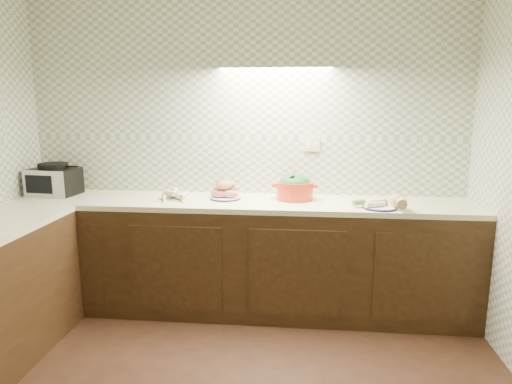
# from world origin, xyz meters

# --- Properties ---
(room) EXTENTS (3.60, 3.60, 2.60)m
(room) POSITION_xyz_m (0.00, 0.00, 1.63)
(room) COLOR black
(room) RESTS_ON ground
(counter) EXTENTS (3.60, 3.60, 0.90)m
(counter) POSITION_xyz_m (-0.68, 0.68, 0.45)
(counter) COLOR black
(counter) RESTS_ON ground
(toaster_oven) EXTENTS (0.40, 0.32, 0.26)m
(toaster_oven) POSITION_xyz_m (-1.56, 1.57, 1.02)
(toaster_oven) COLOR black
(toaster_oven) RESTS_ON counter
(parsnip_pile) EXTENTS (0.40, 0.36, 0.08)m
(parsnip_pile) POSITION_xyz_m (-0.44, 1.40, 0.94)
(parsnip_pile) COLOR beige
(parsnip_pile) RESTS_ON counter
(sweet_potato_plate) EXTENTS (0.24, 0.24, 0.15)m
(sweet_potato_plate) POSITION_xyz_m (-0.12, 1.54, 0.96)
(sweet_potato_plate) COLOR #13173A
(sweet_potato_plate) RESTS_ON counter
(onion_bowl) EXTENTS (0.16, 0.16, 0.12)m
(onion_bowl) POSITION_xyz_m (-0.17, 1.66, 0.94)
(onion_bowl) COLOR black
(onion_bowl) RESTS_ON counter
(dutch_oven) EXTENTS (0.35, 0.30, 0.20)m
(dutch_oven) POSITION_xyz_m (0.42, 1.59, 1.00)
(dutch_oven) COLOR red
(dutch_oven) RESTS_ON counter
(veg_plate) EXTENTS (0.40, 0.27, 0.12)m
(veg_plate) POSITION_xyz_m (1.09, 1.33, 0.94)
(veg_plate) COLOR #13173A
(veg_plate) RESTS_ON counter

